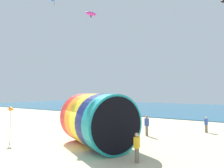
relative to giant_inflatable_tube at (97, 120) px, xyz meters
The scene contains 9 objects.
ground_plane 2.82m from the giant_inflatable_tube, 135.09° to the right, with size 120.00×120.00×0.00m, color beige.
sea 37.30m from the giant_inflatable_tube, 92.31° to the left, with size 120.00×40.00×0.10m, color #236084.
giant_inflatable_tube is the anchor object (origin of this frame).
kite_handler 4.14m from the giant_inflatable_tube, 20.93° to the right, with size 0.24×0.36×1.62m.
kite_magenta_parafoil 10.16m from the giant_inflatable_tube, 134.83° to the left, with size 0.90×1.13×0.56m.
bystander_near_water 11.18m from the giant_inflatable_tube, 58.26° to the left, with size 0.27×0.39×1.53m.
bystander_mid_beach 5.42m from the giant_inflatable_tube, 72.04° to the left, with size 0.42×0.34×1.79m.
bystander_far_left 13.76m from the giant_inflatable_tube, 124.52° to the left, with size 0.42×0.34×1.58m.
beach_flag 6.86m from the giant_inflatable_tube, 159.18° to the right, with size 0.47×0.36×2.70m.
Camera 1 is at (9.95, -9.92, 3.81)m, focal length 32.00 mm.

